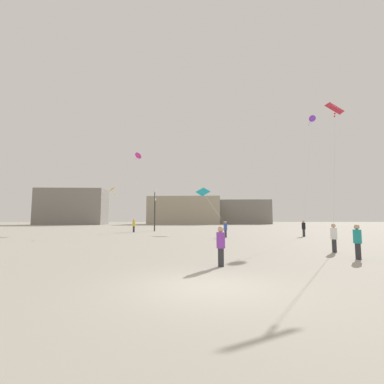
# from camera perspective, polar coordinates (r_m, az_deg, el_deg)

# --- Properties ---
(ground_plane) EXTENTS (300.00, 300.00, 0.00)m
(ground_plane) POSITION_cam_1_polar(r_m,az_deg,el_deg) (7.97, 2.76, -19.35)
(ground_plane) COLOR #9E9689
(person_in_black) EXTENTS (0.38, 0.38, 1.73)m
(person_in_black) POSITION_cam_1_polar(r_m,az_deg,el_deg) (31.25, 22.42, -6.94)
(person_in_black) COLOR #2D2D33
(person_in_black) RESTS_ON ground_plane
(person_in_teal) EXTENTS (0.36, 0.36, 1.63)m
(person_in_teal) POSITION_cam_1_polar(r_m,az_deg,el_deg) (15.04, 31.45, -8.62)
(person_in_teal) COLOR #2D2D33
(person_in_teal) RESTS_ON ground_plane
(person_in_purple) EXTENTS (0.35, 0.35, 1.59)m
(person_in_purple) POSITION_cam_1_polar(r_m,az_deg,el_deg) (11.07, 6.08, -10.90)
(person_in_purple) COLOR #2D2D33
(person_in_purple) RESTS_ON ground_plane
(person_in_yellow) EXTENTS (0.40, 0.40, 1.84)m
(person_in_yellow) POSITION_cam_1_polar(r_m,az_deg,el_deg) (39.12, -12.13, -6.81)
(person_in_yellow) COLOR #2D2D33
(person_in_yellow) RESTS_ON ground_plane
(person_in_white) EXTENTS (0.35, 0.35, 1.61)m
(person_in_white) POSITION_cam_1_polar(r_m,az_deg,el_deg) (17.46, 27.66, -8.30)
(person_in_white) COLOR #2D2D33
(person_in_white) RESTS_ON ground_plane
(person_in_blue) EXTENTS (0.36, 0.36, 1.65)m
(person_in_blue) POSITION_cam_1_polar(r_m,az_deg,el_deg) (27.87, 7.05, -7.62)
(person_in_blue) COLOR #2D2D33
(person_in_blue) RESTS_ON ground_plane
(kite_crimson_delta) EXTENTS (1.39, 0.98, 7.63)m
(kite_crimson_delta) POSITION_cam_1_polar(r_m,az_deg,el_deg) (19.12, 27.92, 15.04)
(kite_crimson_delta) COLOR red
(kite_violet_diamond) EXTENTS (1.81, 0.64, 11.92)m
(kite_violet_diamond) POSITION_cam_1_polar(r_m,az_deg,el_deg) (33.49, 23.89, 13.40)
(kite_violet_diamond) COLOR purple
(kite_cyan_delta) EXTENTS (2.55, 9.05, 4.65)m
(kite_cyan_delta) POSITION_cam_1_polar(r_m,az_deg,el_deg) (36.26, 2.34, -0.05)
(kite_cyan_delta) COLOR #1EB2C6
(kite_magenta_diamond) EXTENTS (1.49, 5.93, 11.39)m
(kite_magenta_diamond) POSITION_cam_1_polar(r_m,az_deg,el_deg) (45.44, -11.21, 7.47)
(kite_magenta_diamond) COLOR #D12899
(kite_amber_diamond) EXTENTS (1.68, 8.42, 4.33)m
(kite_amber_diamond) POSITION_cam_1_polar(r_m,az_deg,el_deg) (32.01, -16.40, 0.55)
(kite_amber_diamond) COLOR yellow
(building_left_hall) EXTENTS (20.90, 9.65, 11.36)m
(building_left_hall) POSITION_cam_1_polar(r_m,az_deg,el_deg) (95.14, -23.85, -2.87)
(building_left_hall) COLOR gray
(building_left_hall) RESTS_ON ground_plane
(building_centre_hall) EXTENTS (25.03, 15.89, 9.33)m
(building_centre_hall) POSITION_cam_1_polar(r_m,az_deg,el_deg) (94.93, -1.56, -3.96)
(building_centre_hall) COLOR #A39984
(building_centre_hall) RESTS_ON ground_plane
(building_right_hall) EXTENTS (25.42, 10.62, 8.52)m
(building_right_hall) POSITION_cam_1_polar(r_m,az_deg,el_deg) (99.15, 8.93, -4.20)
(building_right_hall) COLOR gray
(building_right_hall) RESTS_ON ground_plane
(lamppost_east) EXTENTS (0.36, 0.36, 6.22)m
(lamppost_east) POSITION_cam_1_polar(r_m,az_deg,el_deg) (41.10, -7.87, -2.58)
(lamppost_east) COLOR #2D2D30
(lamppost_east) RESTS_ON ground_plane
(lamppost_west) EXTENTS (0.36, 0.36, 5.08)m
(lamppost_west) POSITION_cam_1_polar(r_m,az_deg,el_deg) (43.35, -7.78, -3.59)
(lamppost_west) COLOR #2D2D30
(lamppost_west) RESTS_ON ground_plane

